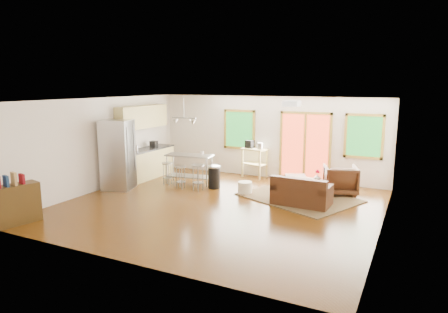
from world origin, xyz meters
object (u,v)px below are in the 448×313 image
at_px(kitchen_cart, 254,152).
at_px(island, 189,164).
at_px(coffee_table, 309,182).
at_px(ottoman, 295,182).
at_px(loveseat, 301,194).
at_px(rug, 299,198).
at_px(refrigerator, 118,155).
at_px(armchair, 341,178).

bearing_deg(kitchen_cart, island, -130.87).
height_order(coffee_table, ottoman, coffee_table).
xyz_separation_m(loveseat, island, (-3.62, 0.65, 0.32)).
bearing_deg(rug, island, 178.94).
distance_m(refrigerator, kitchen_cart, 4.23).
height_order(island, kitchen_cart, kitchen_cart).
height_order(coffee_table, refrigerator, refrigerator).
relative_size(rug, ottoman, 4.77).
bearing_deg(coffee_table, kitchen_cart, 150.08).
height_order(coffee_table, armchair, armchair).
xyz_separation_m(rug, island, (-3.41, 0.06, 0.60)).
height_order(coffee_table, kitchen_cart, kitchen_cart).
xyz_separation_m(ottoman, refrigerator, (-4.56, -2.22, 0.80)).
xyz_separation_m(ottoman, island, (-3.04, -0.85, 0.42)).
relative_size(armchair, ottoman, 1.52).
xyz_separation_m(loveseat, armchair, (0.68, 1.48, 0.14)).
xyz_separation_m(coffee_table, armchair, (0.76, 0.41, 0.09)).
xyz_separation_m(coffee_table, refrigerator, (-5.06, -1.80, 0.65)).
height_order(rug, island, island).
bearing_deg(island, kitchen_cart, 49.13).
height_order(loveseat, refrigerator, refrigerator).
bearing_deg(rug, refrigerator, -165.13).
height_order(ottoman, refrigerator, refrigerator).
height_order(rug, armchair, armchair).
distance_m(ottoman, island, 3.18).
xyz_separation_m(coffee_table, island, (-3.54, -0.43, 0.27)).
xyz_separation_m(rug, kitchen_cart, (-1.98, 1.71, 0.80)).
bearing_deg(rug, loveseat, -69.79).
height_order(armchair, kitchen_cart, kitchen_cart).
xyz_separation_m(rug, refrigerator, (-4.93, -1.31, 0.98)).
distance_m(coffee_table, island, 3.58).
bearing_deg(kitchen_cart, rug, -40.83).
distance_m(loveseat, armchair, 1.64).
bearing_deg(rug, coffee_table, 74.91).
bearing_deg(armchair, refrigerator, 1.91).
bearing_deg(armchair, coffee_table, 9.24).
bearing_deg(loveseat, ottoman, 113.28).
xyz_separation_m(refrigerator, kitchen_cart, (2.95, 3.02, -0.18)).
xyz_separation_m(loveseat, refrigerator, (-5.14, -0.73, 0.70)).
distance_m(rug, island, 3.46).
xyz_separation_m(rug, coffee_table, (0.13, 0.49, 0.33)).
bearing_deg(ottoman, rug, -68.15).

